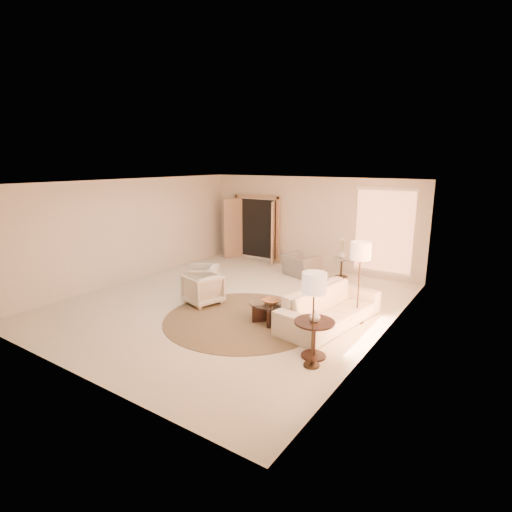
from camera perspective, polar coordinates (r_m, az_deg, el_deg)
The scene contains 18 objects.
room at distance 9.16m, azimuth -3.48°, elevation 1.66°, with size 7.04×8.04×2.83m.
windows_right at distance 7.73m, azimuth 17.83°, elevation -1.54°, with size 0.10×6.40×2.40m, color #F09460, non-canonical shape.
window_back_corner at distance 11.67m, azimuth 17.77°, elevation 3.35°, with size 1.70×0.10×2.40m, color #F09460, non-canonical shape.
curtains_right at distance 8.60m, azimuth 19.18°, elevation -0.51°, with size 0.06×5.20×2.60m, color #D1B58D, non-canonical shape.
french_doors at distance 13.36m, azimuth -0.03°, elevation 3.95°, with size 1.95×0.66×2.16m.
area_rug at distance 8.55m, azimuth -1.86°, elevation -8.95°, with size 3.35×3.35×0.01m, color #3D2E1E.
sofa at distance 8.30m, azimuth 10.54°, elevation -7.19°, with size 2.53×0.99×0.74m, color beige.
armchair_left at distance 10.12m, azimuth -7.77°, elevation -3.18°, with size 0.76×0.71×0.78m, color beige.
armchair_right at distance 9.40m, azimuth -7.60°, elevation -4.48°, with size 0.76×0.71×0.78m, color beige.
accent_chair at distance 11.63m, azimuth 6.43°, elevation -0.83°, with size 0.95×0.62×0.83m, color gray.
coffee_table at distance 8.35m, azimuth 2.16°, elevation -7.75°, with size 1.24×1.24×0.39m.
end_table at distance 6.91m, azimuth 8.31°, elevation -10.77°, with size 0.69×0.69×0.65m.
side_table at distance 11.67m, azimuth 12.10°, elevation -1.36°, with size 0.49×0.49×0.57m.
floor_lamp_near at distance 8.23m, azimuth 14.72°, elevation 0.21°, with size 0.41×0.41×1.69m.
floor_lamp_far at distance 6.28m, azimuth 8.31°, elevation -4.44°, with size 0.38×0.38×1.58m.
bowl at distance 8.29m, azimuth 2.17°, elevation -6.51°, with size 0.37×0.37×0.09m, color brown.
end_vase at distance 6.80m, azimuth 8.39°, elevation -8.50°, with size 0.18×0.18×0.19m, color silver.
side_vase at distance 11.59m, azimuth 12.18°, elevation 0.23°, with size 0.21×0.21×0.22m, color silver.
Camera 1 is at (5.44, -7.12, 3.26)m, focal length 28.00 mm.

